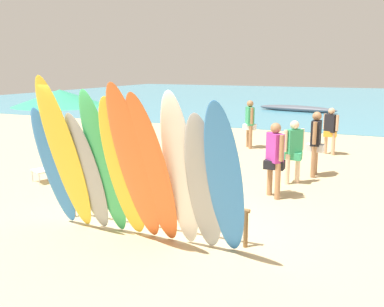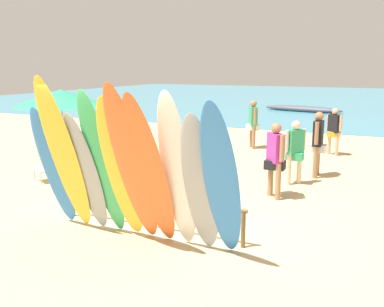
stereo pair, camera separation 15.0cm
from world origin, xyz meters
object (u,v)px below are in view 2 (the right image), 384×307
at_px(surfboard_green_3, 102,165).
at_px(beachgoer_by_water, 253,121).
at_px(surfboard_rack, 150,202).
at_px(surfboard_yellow_4, 121,171).
at_px(surfboard_orange_6, 150,173).
at_px(surfboard_yellow_1, 64,156).
at_px(beachgoer_strolling, 295,148).
at_px(beachgoer_midbeach, 275,155).
at_px(distant_boat, 302,109).
at_px(beach_chair_red, 101,157).
at_px(beach_umbrella, 61,98).
at_px(beachgoer_near_rack, 318,140).
at_px(surfboard_white_7, 178,173).
at_px(beach_chair_blue, 52,163).
at_px(surfboard_grey_2, 86,173).
at_px(surfboard_blue_9, 221,183).
at_px(surfboard_blue_0, 54,168).
at_px(beachgoer_photographing, 334,128).
at_px(surfboard_orange_5, 132,167).
at_px(surfboard_grey_8, 201,185).

xyz_separation_m(surfboard_green_3, beachgoer_by_water, (-0.11, 8.52, -0.29)).
bearing_deg(surfboard_rack, surfboard_yellow_4, -100.74).
bearing_deg(surfboard_orange_6, beachgoer_by_water, 100.66).
bearing_deg(surfboard_yellow_1, beachgoer_strolling, 60.00).
bearing_deg(surfboard_yellow_4, beachgoer_midbeach, 61.04).
bearing_deg(surfboard_orange_6, beachgoer_strolling, 79.67).
relative_size(surfboard_yellow_4, distant_boat, 0.50).
distance_m(beach_chair_red, beach_umbrella, 2.64).
xyz_separation_m(surfboard_green_3, beach_umbrella, (-2.14, 1.54, 0.89)).
xyz_separation_m(beachgoer_strolling, beachgoer_near_rack, (0.37, 0.93, 0.08)).
distance_m(beachgoer_near_rack, beachgoer_midbeach, 2.25).
height_order(surfboard_white_7, beachgoer_midbeach, surfboard_white_7).
height_order(surfboard_white_7, beach_chair_blue, surfboard_white_7).
bearing_deg(surfboard_white_7, surfboard_yellow_4, 179.99).
relative_size(surfboard_grey_2, surfboard_blue_9, 0.86).
height_order(surfboard_blue_0, surfboard_yellow_1, surfboard_yellow_1).
relative_size(beachgoer_near_rack, beachgoer_photographing, 1.11).
bearing_deg(beachgoer_midbeach, beach_umbrella, 69.78).
distance_m(surfboard_orange_5, beach_chair_blue, 4.82).
distance_m(surfboard_rack, surfboard_blue_0, 1.73).
distance_m(surfboard_orange_6, beachgoer_by_water, 8.72).
bearing_deg(surfboard_blue_0, surfboard_green_3, -1.23).
bearing_deg(surfboard_rack, beach_umbrella, 160.30).
distance_m(surfboard_orange_6, surfboard_grey_8, 0.77).
bearing_deg(surfboard_grey_8, surfboard_orange_6, -170.56).
height_order(surfboard_yellow_1, beach_umbrella, surfboard_yellow_1).
bearing_deg(beach_chair_red, surfboard_white_7, -25.67).
height_order(surfboard_orange_6, surfboard_white_7, surfboard_white_7).
bearing_deg(beachgoer_near_rack, surfboard_orange_5, 161.47).
bearing_deg(distant_boat, surfboard_yellow_1, -89.65).
xyz_separation_m(beachgoer_photographing, beach_chair_red, (-5.23, -5.00, -0.42)).
xyz_separation_m(beachgoer_near_rack, beach_chair_red, (-5.19, -2.01, -0.52)).
distance_m(surfboard_orange_5, surfboard_blue_9, 1.40).
xyz_separation_m(surfboard_orange_5, surfboard_white_7, (0.68, 0.14, -0.05)).
bearing_deg(surfboard_rack, surfboard_yellow_1, -149.31).
distance_m(surfboard_white_7, beachgoer_near_rack, 5.63).
xyz_separation_m(beachgoer_strolling, distant_boat, (-2.92, 16.58, -0.70)).
relative_size(surfboard_blue_9, beachgoer_strolling, 1.67).
distance_m(beach_chair_red, distant_boat, 17.77).
distance_m(surfboard_orange_6, surfboard_white_7, 0.40).
xyz_separation_m(surfboard_yellow_4, surfboard_grey_8, (1.31, 0.07, -0.09)).
bearing_deg(surfboard_green_3, beachgoer_near_rack, 69.61).
xyz_separation_m(surfboard_yellow_4, surfboard_orange_5, (0.27, -0.10, 0.10)).
distance_m(beachgoer_midbeach, distant_boat, 18.07).
distance_m(surfboard_grey_2, beachgoer_by_water, 8.49).
bearing_deg(beach_chair_red, surfboard_yellow_1, -45.47).
height_order(surfboard_white_7, beachgoer_by_water, surfboard_white_7).
height_order(surfboard_grey_8, beach_chair_blue, surfboard_grey_8).
xyz_separation_m(surfboard_grey_2, surfboard_white_7, (1.70, -0.04, 0.19)).
relative_size(beachgoer_by_water, beachgoer_photographing, 1.10).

